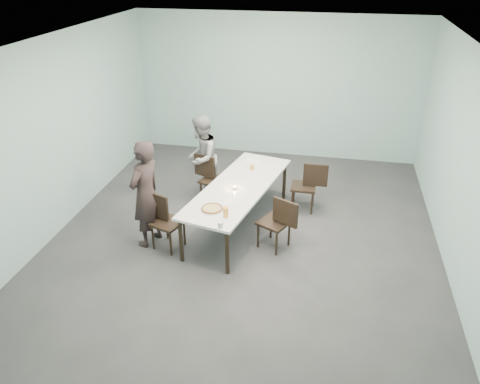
% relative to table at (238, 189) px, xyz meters
% --- Properties ---
extents(ground, '(7.00, 7.00, 0.00)m').
position_rel_table_xyz_m(ground, '(0.16, -0.28, -0.69)').
color(ground, '#333335').
rests_on(ground, ground).
extents(room_shell, '(6.02, 7.02, 3.01)m').
position_rel_table_xyz_m(room_shell, '(0.16, -0.28, 1.33)').
color(room_shell, '#99C1BF').
rests_on(room_shell, ground).
extents(table, '(1.43, 2.73, 0.75)m').
position_rel_table_xyz_m(table, '(0.00, 0.00, 0.00)').
color(table, white).
rests_on(table, ground).
extents(chair_near_left, '(0.65, 0.53, 0.87)m').
position_rel_table_xyz_m(chair_near_left, '(-1.00, -0.78, -0.19)').
color(chair_near_left, black).
rests_on(chair_near_left, ground).
extents(chair_far_left, '(0.65, 0.54, 0.87)m').
position_rel_table_xyz_m(chair_far_left, '(-0.68, 0.77, -0.19)').
color(chair_far_left, black).
rests_on(chair_far_left, ground).
extents(chair_near_right, '(0.65, 0.57, 0.87)m').
position_rel_table_xyz_m(chair_near_right, '(0.72, -0.50, -0.19)').
color(chair_near_right, black).
rests_on(chair_near_right, ground).
extents(chair_far_right, '(0.61, 0.42, 0.87)m').
position_rel_table_xyz_m(chair_far_right, '(1.07, 0.82, -0.19)').
color(chair_far_right, black).
rests_on(chair_far_right, ground).
extents(diner_near, '(0.57, 0.71, 1.69)m').
position_rel_table_xyz_m(diner_near, '(-1.27, -0.73, 0.15)').
color(diner_near, black).
rests_on(diner_near, ground).
extents(diner_far, '(0.60, 0.76, 1.55)m').
position_rel_table_xyz_m(diner_far, '(-0.87, 0.92, 0.08)').
color(diner_far, gray).
rests_on(diner_far, ground).
extents(pizza, '(0.34, 0.34, 0.04)m').
position_rel_table_xyz_m(pizza, '(-0.22, -0.82, 0.08)').
color(pizza, white).
rests_on(pizza, table).
extents(side_plate, '(0.18, 0.18, 0.01)m').
position_rel_table_xyz_m(side_plate, '(-0.02, -0.57, 0.06)').
color(side_plate, white).
rests_on(side_plate, table).
extents(beer_glass, '(0.08, 0.08, 0.15)m').
position_rel_table_xyz_m(beer_glass, '(0.02, -0.98, 0.13)').
color(beer_glass, orange).
rests_on(beer_glass, table).
extents(water_tumbler, '(0.08, 0.08, 0.09)m').
position_rel_table_xyz_m(water_tumbler, '(0.02, -1.27, 0.10)').
color(water_tumbler, silver).
rests_on(water_tumbler, table).
extents(tealight, '(0.06, 0.06, 0.05)m').
position_rel_table_xyz_m(tealight, '(-0.04, -0.11, 0.08)').
color(tealight, silver).
rests_on(tealight, table).
extents(amber_tumbler, '(0.07, 0.07, 0.08)m').
position_rel_table_xyz_m(amber_tumbler, '(0.10, 0.65, 0.10)').
color(amber_tumbler, orange).
rests_on(amber_tumbler, table).
extents(menu, '(0.34, 0.28, 0.01)m').
position_rel_table_xyz_m(menu, '(0.06, 0.96, 0.06)').
color(menu, silver).
rests_on(menu, table).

